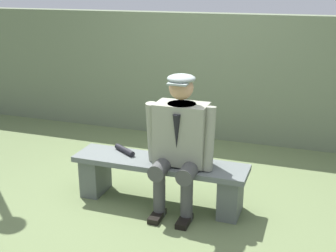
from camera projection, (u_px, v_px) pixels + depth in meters
name	position (u px, v px, depth m)	size (l,w,h in m)	color
ground_plane	(160.00, 202.00, 4.22)	(30.00, 30.00, 0.00)	#5C6D43
bench	(159.00, 176.00, 4.13)	(1.66, 0.40, 0.43)	#575E5C
seated_man	(180.00, 139.00, 3.89)	(0.63, 0.55, 1.27)	gray
rolled_magazine	(125.00, 150.00, 4.26)	(0.05, 0.05, 0.29)	black
stadium_wall	(212.00, 77.00, 5.77)	(12.00, 0.24, 1.64)	#616D53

